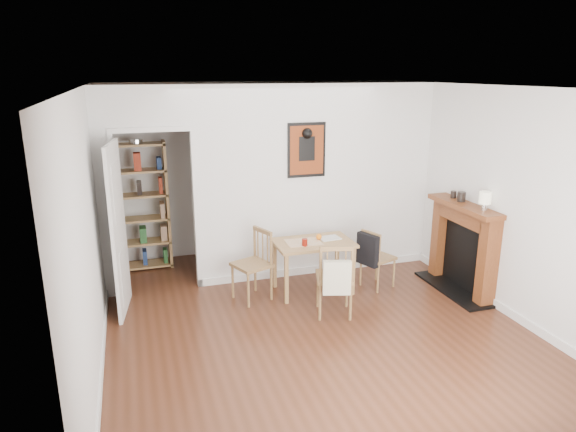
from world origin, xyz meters
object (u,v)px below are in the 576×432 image
object	(u,v)px
chair_left	(252,266)
ceramic_jar_a	(461,197)
bookshelf	(141,207)
notebook	(329,238)
fireplace	(464,245)
dining_table	(313,248)
chair_right	(377,257)
orange_fruit	(319,237)
red_glass	(305,242)
ceramic_jar_b	(453,194)
chair_front	(334,278)
mantel_lamp	(485,199)

from	to	relation	value
chair_left	ceramic_jar_a	xyz separation A→B (m)	(2.64, -0.41, 0.78)
bookshelf	notebook	bearing A→B (deg)	-32.43
fireplace	chair_left	bearing A→B (deg)	169.02
dining_table	chair_right	size ratio (longest dim) A/B	1.25
orange_fruit	fireplace	bearing A→B (deg)	-18.25
chair_left	fireplace	world-z (taller)	fireplace
bookshelf	notebook	xyz separation A→B (m)	(2.28, -1.45, -0.22)
red_glass	orange_fruit	world-z (taller)	red_glass
notebook	dining_table	bearing A→B (deg)	-167.35
ceramic_jar_a	ceramic_jar_b	distance (m)	0.20
chair_front	ceramic_jar_a	bearing A→B (deg)	8.60
mantel_lamp	chair_right	bearing A→B (deg)	143.22
mantel_lamp	chair_front	bearing A→B (deg)	174.76
ceramic_jar_b	mantel_lamp	bearing A→B (deg)	-91.43
chair_front	red_glass	distance (m)	0.65
chair_front	notebook	world-z (taller)	chair_front
chair_front	red_glass	world-z (taller)	chair_front
red_glass	mantel_lamp	xyz separation A→B (m)	(1.99, -0.74, 0.58)
chair_right	bookshelf	size ratio (longest dim) A/B	0.43
chair_right	ceramic_jar_a	world-z (taller)	ceramic_jar_a
dining_table	mantel_lamp	world-z (taller)	mantel_lamp
chair_left	ceramic_jar_a	bearing A→B (deg)	-8.82
bookshelf	notebook	size ratio (longest dim) A/B	6.85
chair_left	dining_table	bearing A→B (deg)	0.60
fireplace	ceramic_jar_a	bearing A→B (deg)	101.86
red_glass	ceramic_jar_a	world-z (taller)	ceramic_jar_a
dining_table	chair_left	world-z (taller)	chair_left
notebook	mantel_lamp	world-z (taller)	mantel_lamp
dining_table	chair_right	bearing A→B (deg)	-8.16
orange_fruit	ceramic_jar_a	xyz separation A→B (m)	(1.74, -0.47, 0.51)
fireplace	ceramic_jar_b	distance (m)	0.66
fireplace	orange_fruit	xyz separation A→B (m)	(-1.76, 0.58, 0.09)
chair_left	chair_right	size ratio (longest dim) A/B	1.13
chair_front	bookshelf	bearing A→B (deg)	133.04
red_glass	orange_fruit	bearing A→B (deg)	35.07
dining_table	chair_front	xyz separation A→B (m)	(0.01, -0.69, -0.13)
fireplace	notebook	bearing A→B (deg)	160.30
chair_front	bookshelf	size ratio (longest dim) A/B	0.49
chair_right	bookshelf	distance (m)	3.35
orange_fruit	mantel_lamp	xyz separation A→B (m)	(1.74, -0.92, 0.59)
fireplace	ceramic_jar_b	world-z (taller)	ceramic_jar_b
notebook	ceramic_jar_b	xyz separation A→B (m)	(1.61, -0.27, 0.53)
bookshelf	mantel_lamp	bearing A→B (deg)	-31.37
red_glass	dining_table	bearing A→B (deg)	37.40
chair_front	ceramic_jar_b	distance (m)	2.04
red_glass	fireplace	bearing A→B (deg)	-11.30
fireplace	ceramic_jar_b	size ratio (longest dim) A/B	13.81
red_glass	notebook	bearing A→B (deg)	23.88
bookshelf	ceramic_jar_a	bearing A→B (deg)	-26.38
chair_right	mantel_lamp	distance (m)	1.52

